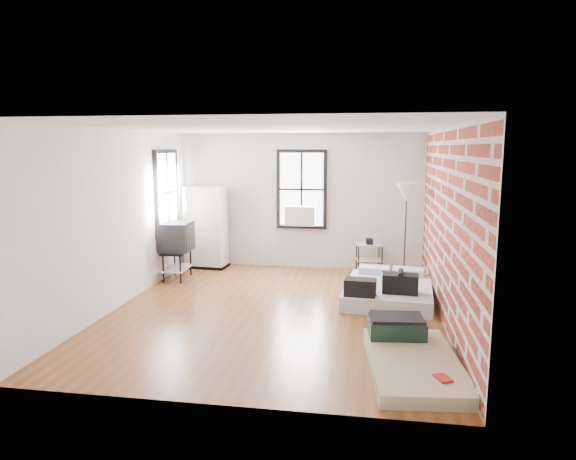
% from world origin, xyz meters
% --- Properties ---
extents(ground, '(6.00, 6.00, 0.00)m').
position_xyz_m(ground, '(0.00, 0.00, 0.00)').
color(ground, brown).
rests_on(ground, ground).
extents(room_shell, '(5.02, 6.02, 2.80)m').
position_xyz_m(room_shell, '(0.23, 0.36, 1.74)').
color(room_shell, silver).
rests_on(room_shell, ground).
extents(mattress_main, '(1.54, 2.00, 0.61)m').
position_xyz_m(mattress_main, '(1.74, 0.89, 0.17)').
color(mattress_main, silver).
rests_on(mattress_main, ground).
extents(mattress_bare, '(1.17, 1.97, 0.41)m').
position_xyz_m(mattress_bare, '(1.91, -1.70, 0.12)').
color(mattress_bare, '#C7B98F').
rests_on(mattress_bare, ground).
extents(wardrobe, '(0.89, 0.56, 1.70)m').
position_xyz_m(wardrobe, '(-1.98, 2.65, 0.85)').
color(wardrobe, black).
rests_on(wardrobe, ground).
extents(side_table, '(0.58, 0.49, 0.69)m').
position_xyz_m(side_table, '(1.41, 2.72, 0.47)').
color(side_table, black).
rests_on(side_table, ground).
extents(floor_lamp, '(0.40, 0.40, 1.88)m').
position_xyz_m(floor_lamp, '(2.06, 1.91, 1.62)').
color(floor_lamp, black).
rests_on(floor_lamp, ground).
extents(tv_stand, '(0.58, 0.80, 1.10)m').
position_xyz_m(tv_stand, '(-2.21, 1.60, 0.79)').
color(tv_stand, black).
rests_on(tv_stand, ground).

